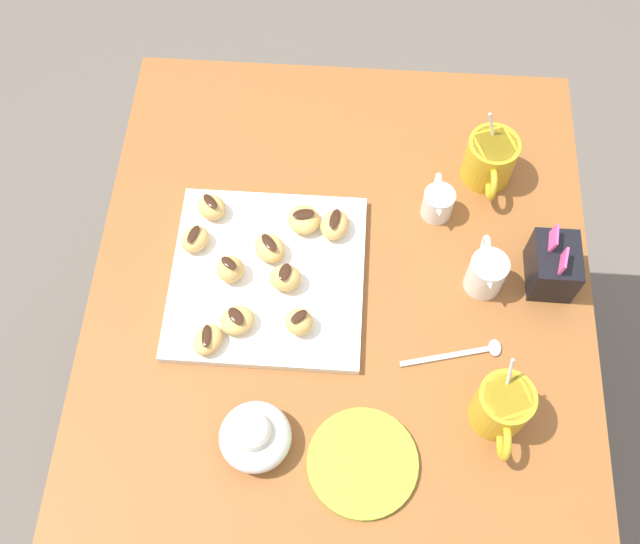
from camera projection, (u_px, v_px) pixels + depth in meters
name	position (u px, v px, depth m)	size (l,w,h in m)	color
ground_plane	(334.00, 410.00, 1.88)	(8.00, 8.00, 0.00)	#665B51
dining_table	(340.00, 314.00, 1.34)	(0.89, 0.81, 0.75)	#935628
pastry_plate_square	(268.00, 277.00, 1.20)	(0.31, 0.31, 0.02)	white
coffee_mug_mustard_left	(491.00, 159.00, 1.25)	(0.12, 0.09, 0.14)	gold
coffee_mug_mustard_right	(503.00, 407.00, 1.06)	(0.12, 0.08, 0.14)	gold
cream_pitcher_white	(487.00, 271.00, 1.17)	(0.10, 0.06, 0.07)	white
sugar_caddy	(553.00, 266.00, 1.17)	(0.09, 0.07, 0.11)	black
ice_cream_bowl	(256.00, 436.00, 1.05)	(0.10, 0.10, 0.08)	white
chocolate_sauce_pitcher	(439.00, 202.00, 1.23)	(0.09, 0.05, 0.06)	white
saucer_lime_left	(363.00, 463.00, 1.06)	(0.16, 0.16, 0.01)	#9EC633
loose_spoon_near_saucer	(465.00, 353.00, 1.14)	(0.05, 0.16, 0.01)	silver
beignet_0	(238.00, 320.00, 1.14)	(0.05, 0.05, 0.03)	#E5B260
chocolate_drizzle_0	(236.00, 316.00, 1.12)	(0.03, 0.02, 0.01)	#381E11
beignet_1	(304.00, 220.00, 1.22)	(0.05, 0.05, 0.03)	#E5B260
chocolate_drizzle_1	(304.00, 214.00, 1.20)	(0.04, 0.02, 0.01)	#381E11
beignet_2	(286.00, 278.00, 1.16)	(0.04, 0.05, 0.04)	#E5B260
chocolate_drizzle_2	(285.00, 272.00, 1.15)	(0.03, 0.02, 0.01)	#381E11
beignet_3	(212.00, 207.00, 1.23)	(0.05, 0.04, 0.03)	#E5B260
chocolate_drizzle_3	(211.00, 201.00, 1.21)	(0.03, 0.01, 0.01)	#381E11
beignet_4	(195.00, 239.00, 1.20)	(0.05, 0.04, 0.03)	#E5B260
chocolate_drizzle_4	(194.00, 234.00, 1.19)	(0.03, 0.01, 0.01)	#381E11
beignet_5	(270.00, 248.00, 1.19)	(0.05, 0.05, 0.03)	#E5B260
chocolate_drizzle_5	(270.00, 243.00, 1.18)	(0.04, 0.02, 0.01)	#381E11
beignet_6	(300.00, 322.00, 1.13)	(0.04, 0.04, 0.04)	#E5B260
chocolate_drizzle_6	(299.00, 317.00, 1.11)	(0.03, 0.02, 0.01)	#381E11
beignet_7	(208.00, 340.00, 1.12)	(0.05, 0.04, 0.03)	#E5B260
chocolate_drizzle_7	(207.00, 336.00, 1.11)	(0.04, 0.01, 0.01)	#381E11
beignet_8	(231.00, 269.00, 1.17)	(0.04, 0.04, 0.04)	#E5B260
chocolate_drizzle_8	(229.00, 263.00, 1.15)	(0.03, 0.02, 0.01)	#381E11
beignet_9	(335.00, 225.00, 1.21)	(0.06, 0.05, 0.03)	#E5B260
chocolate_drizzle_9	(335.00, 219.00, 1.19)	(0.04, 0.02, 0.01)	#381E11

